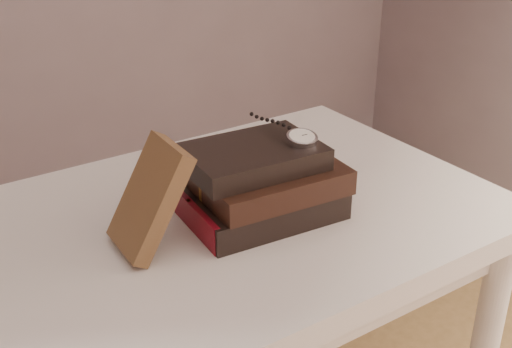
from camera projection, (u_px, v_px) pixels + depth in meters
table at (196, 271)px, 1.07m from camera, size 1.00×0.60×0.75m
book_stack at (262, 184)px, 1.03m from camera, size 0.25×0.18×0.12m
journal at (150, 198)px, 0.94m from camera, size 0.11×0.11×0.16m
pocket_watch at (299, 137)px, 1.02m from camera, size 0.05×0.15×0.02m
eyeglasses at (191, 169)px, 1.05m from camera, size 0.11×0.12×0.05m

